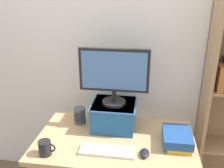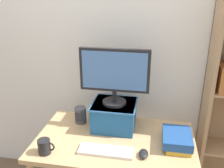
# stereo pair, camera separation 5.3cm
# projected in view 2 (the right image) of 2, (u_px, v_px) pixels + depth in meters

# --- Properties ---
(back_wall) EXTENTS (7.00, 0.08, 2.60)m
(back_wall) POSITION_uv_depth(u_px,v_px,m) (125.00, 48.00, 2.13)
(back_wall) COLOR silver
(back_wall) RESTS_ON ground_plane
(desk) EXTENTS (1.18, 0.71, 0.73)m
(desk) POSITION_uv_depth(u_px,v_px,m) (115.00, 148.00, 1.91)
(desk) COLOR tan
(desk) RESTS_ON ground_plane
(riser_box) EXTENTS (0.35, 0.32, 0.21)m
(riser_box) POSITION_uv_depth(u_px,v_px,m) (114.00, 114.00, 2.00)
(riser_box) COLOR #195189
(riser_box) RESTS_ON desk
(computer_monitor) EXTENTS (0.53, 0.19, 0.44)m
(computer_monitor) POSITION_uv_depth(u_px,v_px,m) (114.00, 74.00, 1.87)
(computer_monitor) COLOR black
(computer_monitor) RESTS_ON riser_box
(keyboard) EXTENTS (0.38, 0.12, 0.02)m
(keyboard) POSITION_uv_depth(u_px,v_px,m) (106.00, 151.00, 1.72)
(keyboard) COLOR silver
(keyboard) RESTS_ON desk
(computer_mouse) EXTENTS (0.06, 0.10, 0.04)m
(computer_mouse) POSITION_uv_depth(u_px,v_px,m) (143.00, 154.00, 1.68)
(computer_mouse) COLOR black
(computer_mouse) RESTS_ON desk
(book_stack) EXTENTS (0.20, 0.26, 0.10)m
(book_stack) POSITION_uv_depth(u_px,v_px,m) (177.00, 140.00, 1.77)
(book_stack) COLOR gold
(book_stack) RESTS_ON desk
(coffee_mug) EXTENTS (0.12, 0.09, 0.10)m
(coffee_mug) POSITION_uv_depth(u_px,v_px,m) (45.00, 147.00, 1.70)
(coffee_mug) COLOR black
(coffee_mug) RESTS_ON desk
(desk_speaker) EXTENTS (0.10, 0.10, 0.14)m
(desk_speaker) POSITION_uv_depth(u_px,v_px,m) (80.00, 115.00, 2.08)
(desk_speaker) COLOR #4C4C51
(desk_speaker) RESTS_ON desk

